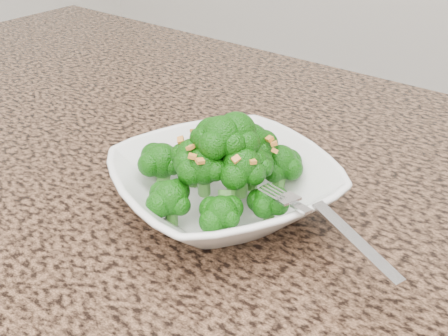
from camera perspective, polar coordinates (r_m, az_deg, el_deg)
The scene contains 5 objects.
granite_counter at distance 0.60m, azimuth -5.53°, elevation -6.02°, with size 1.64×1.04×0.03m, color brown.
bowl at distance 0.59m, azimuth 0.00°, elevation -1.90°, with size 0.22×0.22×0.06m, color white.
broccoli_pile at distance 0.56m, azimuth 0.00°, elevation 3.56°, with size 0.20×0.20×0.07m, color #135C0A, non-canonical shape.
garlic_topping at distance 0.54m, azimuth 0.00°, elevation 7.15°, with size 0.12×0.12×0.01m, color orange, non-canonical shape.
fork at distance 0.50m, azimuth 8.22°, elevation -4.23°, with size 0.17×0.03×0.01m, color silver, non-canonical shape.
Camera 1 is at (0.35, -0.05, 1.24)m, focal length 45.00 mm.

